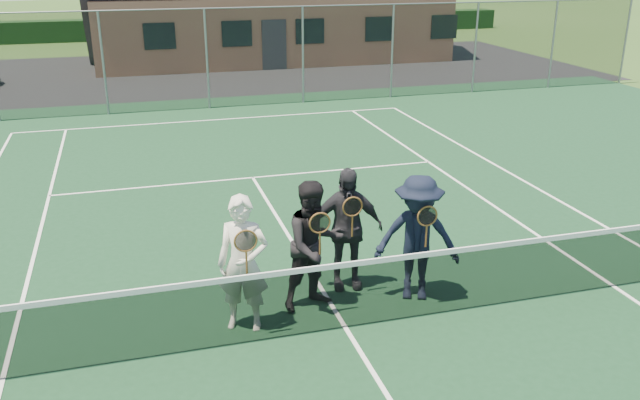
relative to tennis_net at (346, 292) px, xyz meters
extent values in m
plane|color=#2D4D1B|center=(0.00, 20.00, -0.54)|extent=(220.00, 220.00, 0.00)
cube|color=#14381E|center=(0.00, 0.00, -0.53)|extent=(30.00, 30.00, 0.02)
cube|color=black|center=(-4.00, 20.00, -0.53)|extent=(40.00, 12.00, 0.01)
cube|color=black|center=(0.00, 32.00, 0.01)|extent=(40.00, 1.20, 1.10)
cube|color=white|center=(0.00, 11.88, -0.51)|extent=(10.97, 0.06, 0.01)
cube|color=white|center=(-4.12, 0.00, -0.51)|extent=(0.06, 23.77, 0.01)
cube|color=white|center=(4.12, 0.00, -0.51)|extent=(0.06, 23.77, 0.01)
cube|color=white|center=(0.00, 6.40, -0.51)|extent=(8.23, 0.06, 0.01)
cube|color=white|center=(0.00, 0.00, -0.51)|extent=(0.06, 12.80, 0.01)
cube|color=black|center=(0.00, 0.00, -0.06)|extent=(11.60, 0.02, 0.88)
cube|color=white|center=(0.00, 0.00, 0.39)|extent=(11.60, 0.03, 0.07)
cylinder|color=slate|center=(-3.00, 13.50, 0.96)|extent=(0.07, 0.07, 3.00)
cylinder|color=slate|center=(0.00, 13.50, 0.96)|extent=(0.07, 0.07, 3.00)
cylinder|color=slate|center=(3.00, 13.50, 0.96)|extent=(0.07, 0.07, 3.00)
cylinder|color=slate|center=(6.00, 13.50, 0.96)|extent=(0.07, 0.07, 3.00)
cylinder|color=slate|center=(9.00, 13.50, 0.96)|extent=(0.07, 0.07, 3.00)
cylinder|color=slate|center=(12.00, 13.50, 0.96)|extent=(0.07, 0.07, 3.00)
cylinder|color=slate|center=(15.00, 13.50, 0.96)|extent=(0.07, 0.07, 3.00)
cube|color=black|center=(0.00, 13.50, 0.96)|extent=(30.00, 0.03, 3.00)
cylinder|color=slate|center=(0.00, 13.50, 2.46)|extent=(30.00, 0.04, 0.04)
cube|color=#9E6B4C|center=(4.00, 24.00, 0.86)|extent=(15.00, 8.00, 2.80)
cube|color=#2D2D33|center=(3.50, 19.98, 0.46)|extent=(1.00, 0.06, 2.00)
cube|color=black|center=(-1.00, 19.98, 0.96)|extent=(1.20, 0.06, 1.00)
cube|color=black|center=(2.00, 19.98, 0.96)|extent=(1.20, 0.06, 1.00)
cube|color=black|center=(5.00, 19.98, 0.96)|extent=(1.20, 0.06, 1.00)
cube|color=black|center=(8.00, 19.98, 0.96)|extent=(1.20, 0.06, 1.00)
cube|color=black|center=(11.00, 19.98, 0.96)|extent=(1.20, 0.06, 1.00)
cylinder|color=#352113|center=(2.00, 33.00, 1.39)|extent=(0.22, 0.22, 3.85)
imported|color=white|center=(-1.23, 0.40, 0.38)|extent=(0.77, 0.64, 1.80)
torus|color=brown|center=(-1.23, 0.13, 0.81)|extent=(0.29, 0.02, 0.29)
cylinder|color=black|center=(-1.23, 0.13, 0.81)|extent=(0.25, 0.00, 0.25)
cylinder|color=brown|center=(-1.23, 0.13, 0.53)|extent=(0.03, 0.03, 0.32)
imported|color=black|center=(-0.22, 0.70, 0.38)|extent=(1.02, 0.88, 1.80)
torus|color=brown|center=(-0.22, 0.43, 0.81)|extent=(0.29, 0.02, 0.29)
cylinder|color=black|center=(-0.22, 0.43, 0.81)|extent=(0.25, 0.00, 0.25)
cylinder|color=brown|center=(-0.22, 0.43, 0.53)|extent=(0.03, 0.03, 0.32)
imported|color=#25242A|center=(0.37, 1.14, 0.38)|extent=(1.11, 0.59, 1.80)
torus|color=brown|center=(0.37, 0.87, 0.81)|extent=(0.29, 0.02, 0.29)
cylinder|color=black|center=(0.37, 0.87, 0.81)|extent=(0.25, 0.00, 0.25)
cylinder|color=brown|center=(0.37, 0.87, 0.53)|extent=(0.03, 0.03, 0.32)
imported|color=black|center=(1.20, 0.54, 0.38)|extent=(1.33, 1.06, 1.80)
torus|color=brown|center=(1.20, 0.27, 0.81)|extent=(0.29, 0.02, 0.29)
cylinder|color=black|center=(1.20, 0.27, 0.81)|extent=(0.25, 0.00, 0.25)
cylinder|color=brown|center=(1.20, 0.27, 0.53)|extent=(0.03, 0.03, 0.32)
camera|label=1|loc=(-2.44, -7.26, 4.09)|focal=38.00mm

